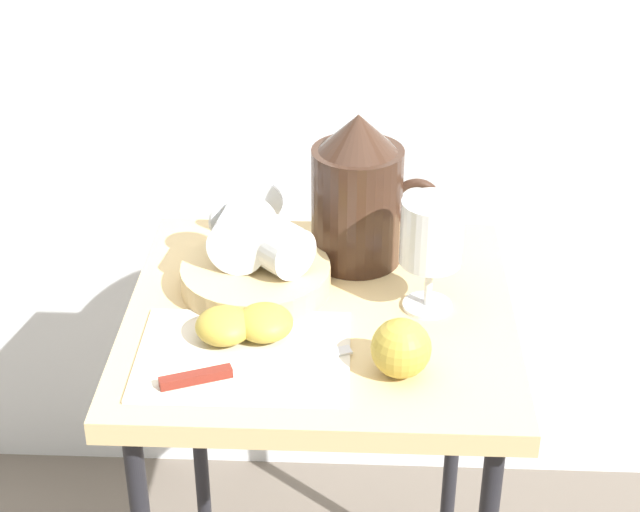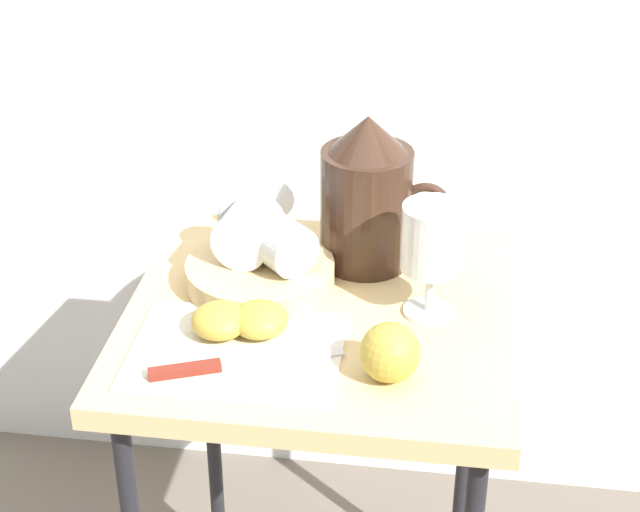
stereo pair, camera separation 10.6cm
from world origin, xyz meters
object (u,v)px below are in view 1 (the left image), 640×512
(apple_whole, at_px, (401,348))
(knife, at_px, (229,372))
(table, at_px, (320,357))
(wine_glass_tipped_far, at_px, (244,233))
(wine_glass_upright, at_px, (431,238))
(apple_half_left, at_px, (224,326))
(apple_half_right, at_px, (264,322))
(pitcher, at_px, (358,202))
(wine_glass_tipped_near, at_px, (273,243))
(basket_tray, at_px, (256,277))

(apple_whole, bearing_deg, knife, -174.93)
(table, distance_m, wine_glass_tipped_far, 0.19)
(wine_glass_upright, xyz_separation_m, wine_glass_tipped_far, (-0.24, 0.05, -0.03))
(wine_glass_upright, xyz_separation_m, apple_half_left, (-0.25, -0.09, -0.08))
(wine_glass_tipped_far, xyz_separation_m, apple_half_right, (0.04, -0.13, -0.05))
(table, bearing_deg, apple_whole, -53.00)
(pitcher, relative_size, wine_glass_tipped_near, 1.45)
(wine_glass_tipped_far, relative_size, apple_half_right, 2.15)
(wine_glass_tipped_near, distance_m, apple_half_right, 0.13)
(basket_tray, distance_m, pitcher, 0.17)
(table, bearing_deg, basket_tray, 151.13)
(apple_half_right, xyz_separation_m, apple_whole, (0.16, -0.06, 0.01))
(wine_glass_upright, distance_m, wine_glass_tipped_far, 0.25)
(apple_half_left, height_order, apple_half_right, same)
(table, distance_m, pitcher, 0.22)
(table, xyz_separation_m, pitcher, (0.05, 0.13, 0.16))
(pitcher, bearing_deg, apple_half_right, -118.62)
(wine_glass_tipped_far, relative_size, knife, 0.69)
(wine_glass_tipped_near, bearing_deg, wine_glass_tipped_far, 157.31)
(basket_tray, relative_size, knife, 0.89)
(wine_glass_tipped_near, bearing_deg, pitcher, 38.17)
(apple_half_right, bearing_deg, knife, -113.02)
(knife, bearing_deg, table, 56.29)
(pitcher, bearing_deg, table, -108.61)
(apple_half_left, relative_size, apple_half_right, 1.00)
(apple_half_right, distance_m, knife, 0.09)
(wine_glass_tipped_near, relative_size, apple_half_right, 2.09)
(apple_half_right, bearing_deg, wine_glass_upright, 21.44)
(basket_tray, height_order, knife, basket_tray)
(table, height_order, wine_glass_tipped_far, wine_glass_tipped_far)
(basket_tray, distance_m, apple_half_left, 0.13)
(apple_half_right, bearing_deg, wine_glass_tipped_near, 89.09)
(apple_half_left, xyz_separation_m, apple_half_right, (0.05, 0.01, 0.00))
(table, relative_size, basket_tray, 3.47)
(wine_glass_upright, relative_size, wine_glass_tipped_far, 1.00)
(apple_whole, bearing_deg, apple_half_left, 165.43)
(table, xyz_separation_m, apple_whole, (0.10, -0.13, 0.11))
(basket_tray, xyz_separation_m, apple_whole, (0.19, -0.18, 0.02))
(basket_tray, height_order, pitcher, pitcher)
(table, xyz_separation_m, wine_glass_upright, (0.14, 0.01, 0.18))
(table, height_order, apple_half_right, apple_half_right)
(apple_whole, bearing_deg, basket_tray, 136.02)
(wine_glass_tipped_far, relative_size, apple_half_left, 2.15)
(table, relative_size, apple_half_left, 9.66)
(apple_half_right, distance_m, apple_whole, 0.18)
(basket_tray, relative_size, wine_glass_tipped_far, 1.30)
(table, relative_size, apple_half_right, 9.66)
(wine_glass_tipped_near, relative_size, apple_half_left, 2.09)
(apple_half_left, bearing_deg, pitcher, 53.11)
(pitcher, distance_m, apple_half_left, 0.27)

